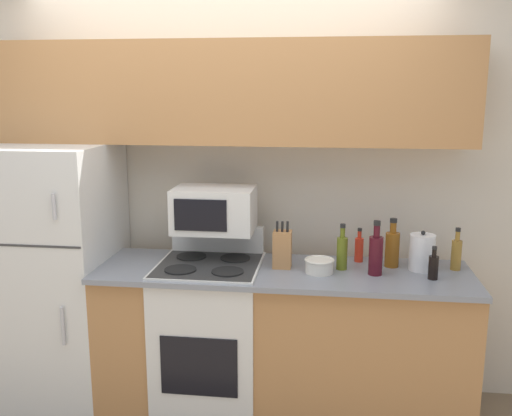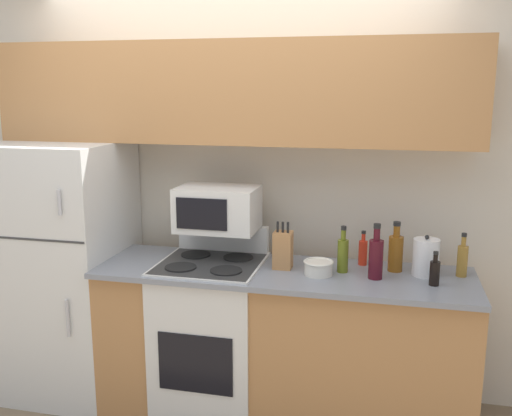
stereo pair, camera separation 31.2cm
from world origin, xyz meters
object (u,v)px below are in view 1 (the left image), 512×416
object	(u,v)px
bowl	(319,265)
refrigerator	(51,275)
bottle_whiskey	(392,248)
bottle_soy_sauce	(433,266)
kettle	(422,252)
bottle_vinegar	(456,253)
bottle_wine_red	(376,254)
stove	(210,338)
bottle_hot_sauce	(359,248)
microwave	(214,210)
bottle_olive_oil	(342,252)
knife_block	(282,249)

from	to	relation	value
bowl	refrigerator	bearing A→B (deg)	175.86
bowl	bottle_whiskey	bearing A→B (deg)	22.34
bottle_soy_sauce	bottle_whiskey	world-z (taller)	bottle_whiskey
bowl	kettle	world-z (taller)	kettle
bottle_vinegar	bottle_wine_red	bearing A→B (deg)	-162.37
refrigerator	bowl	bearing A→B (deg)	-4.14
stove	bottle_wine_red	world-z (taller)	bottle_wine_red
bottle_vinegar	bowl	bearing A→B (deg)	-168.54
bottle_hot_sauce	bowl	bearing A→B (deg)	-133.22
microwave	bottle_olive_oil	xyz separation A→B (m)	(0.74, -0.08, -0.20)
refrigerator	bottle_wine_red	bearing A→B (deg)	-3.22
stove	microwave	size ratio (longest dim) A/B	2.36
refrigerator	bottle_vinegar	world-z (taller)	refrigerator
knife_block	bottle_olive_oil	bearing A→B (deg)	1.12
stove	bottle_vinegar	distance (m)	1.48
bottle_vinegar	kettle	distance (m)	0.19
stove	bottle_whiskey	size ratio (longest dim) A/B	3.90
bowl	bottle_olive_oil	xyz separation A→B (m)	(0.12, 0.08, 0.06)
microwave	bottle_wine_red	bearing A→B (deg)	-9.15
microwave	bottle_wine_red	distance (m)	0.95
refrigerator	bottle_vinegar	bearing A→B (deg)	0.84
knife_block	bottle_vinegar	size ratio (longest dim) A/B	1.12
bottle_soy_sauce	kettle	bearing A→B (deg)	103.96
knife_block	bottle_olive_oil	distance (m)	0.33
knife_block	bottle_hot_sauce	xyz separation A→B (m)	(0.44, 0.17, -0.03)
refrigerator	bottle_hot_sauce	world-z (taller)	refrigerator
microwave	bowl	world-z (taller)	microwave
bottle_soy_sauce	bottle_vinegar	bearing A→B (deg)	49.97
bottle_olive_oil	kettle	xyz separation A→B (m)	(0.44, 0.04, -0.00)
refrigerator	kettle	bearing A→B (deg)	0.13
bottle_wine_red	bowl	bearing A→B (deg)	-178.25
bottle_hot_sauce	bottle_vinegar	bearing A→B (deg)	-9.22
bottle_vinegar	kettle	size ratio (longest dim) A/B	1.06
stove	microwave	bearing A→B (deg)	84.75
bottle_vinegar	bottle_whiskey	distance (m)	0.35
bottle_vinegar	bottle_olive_oil	distance (m)	0.64
stove	bottle_wine_red	xyz separation A→B (m)	(0.93, -0.03, 0.56)
microwave	bowl	bearing A→B (deg)	-14.31
bowl	bottle_vinegar	distance (m)	0.77
bottle_whiskey	refrigerator	bearing A→B (deg)	-178.64
microwave	bottle_hot_sauce	distance (m)	0.87
microwave	bottle_whiskey	size ratio (longest dim) A/B	1.65
refrigerator	kettle	world-z (taller)	refrigerator
bottle_whiskey	kettle	xyz separation A→B (m)	(0.16, -0.04, -0.01)
refrigerator	microwave	size ratio (longest dim) A/B	3.44
bottle_soy_sauce	kettle	world-z (taller)	kettle
stove	bottle_soy_sauce	size ratio (longest dim) A/B	6.07
bottle_soy_sauce	bottle_olive_oil	bearing A→B (deg)	167.18
refrigerator	bottle_wine_red	distance (m)	1.95
refrigerator	microwave	distance (m)	1.10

